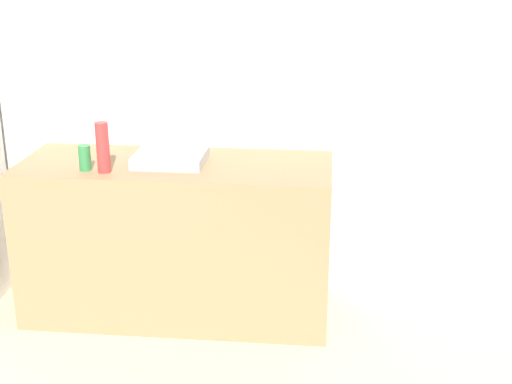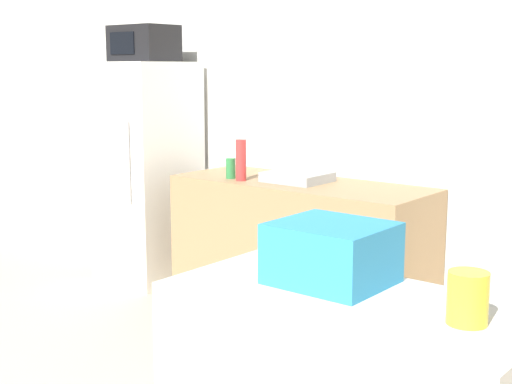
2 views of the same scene
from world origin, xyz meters
name	(u,v)px [view 1 (image 1 of 2)]	position (x,y,z in m)	size (l,w,h in m)	color
wall_back	(145,73)	(0.00, 3.42, 1.30)	(8.00, 0.06, 2.60)	silver
counter	(178,239)	(0.23, 3.06, 0.44)	(1.68, 0.65, 0.88)	#937551
sink_basin	(171,158)	(0.21, 3.05, 0.91)	(0.37, 0.33, 0.06)	#9EA3A8
bottle_tall	(103,147)	(-0.09, 2.86, 1.01)	(0.07, 0.07, 0.26)	red
bottle_short	(85,158)	(-0.20, 2.89, 0.95)	(0.06, 0.06, 0.13)	#2D7F42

